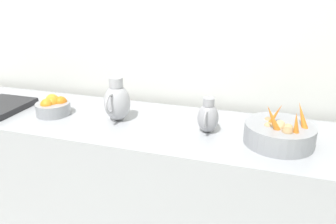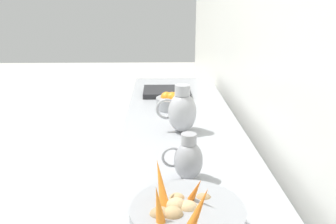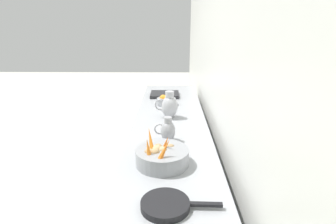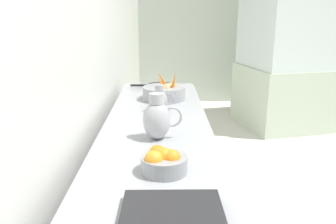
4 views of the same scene
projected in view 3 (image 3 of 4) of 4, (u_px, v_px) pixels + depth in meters
The scene contains 9 objects.
ground_plane at pixel (28, 195), 2.89m from camera, with size 14.62×14.62×0.00m, color beige.
tile_wall_left at pixel (236, 61), 1.81m from camera, with size 0.10×7.76×3.00m, color silver.
prep_counter at pixel (170, 164), 2.62m from camera, with size 0.66×2.86×0.89m, color #9EA0A5.
vegetable_colander at pixel (162, 156), 1.71m from camera, with size 0.34×0.34×0.23m.
orange_bowl at pixel (167, 100), 2.95m from camera, with size 0.20×0.20×0.11m.
metal_pitcher_tall at pixel (169, 106), 2.54m from camera, with size 0.21×0.15×0.25m.
metal_pitcher_short at pixel (168, 130), 2.05m from camera, with size 0.16×0.11×0.19m.
counter_sink_basin at pixel (165, 94), 3.31m from camera, with size 0.34×0.30×0.04m, color #232326.
skillet_on_counter at pixel (166, 205), 1.32m from camera, with size 0.40×0.24×0.03m.
Camera 3 is at (-1.52, 2.45, 1.75)m, focal length 29.18 mm.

